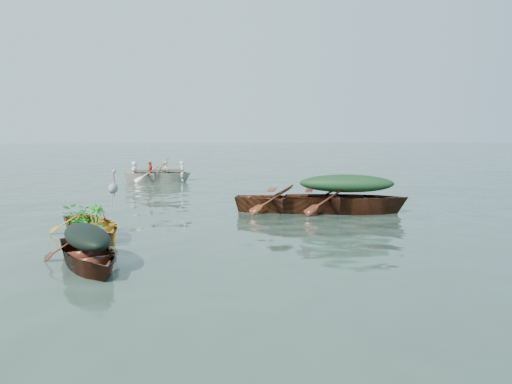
# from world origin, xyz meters

# --- Properties ---
(ground) EXTENTS (140.00, 140.00, 0.00)m
(ground) POSITION_xyz_m (0.00, 0.00, 0.00)
(ground) COLOR #33483B
(ground) RESTS_ON ground
(yellow_dinghy) EXTENTS (2.97, 3.62, 0.92)m
(yellow_dinghy) POSITION_xyz_m (-3.50, -2.40, 0.00)
(yellow_dinghy) COLOR #BB8B24
(yellow_dinghy) RESTS_ON ground
(dark_covered_boat) EXTENTS (2.64, 3.53, 0.81)m
(dark_covered_boat) POSITION_xyz_m (-2.96, -4.90, 0.00)
(dark_covered_boat) COLOR #542113
(dark_covered_boat) RESTS_ON ground
(green_tarp_boat) EXTENTS (5.14, 2.34, 1.19)m
(green_tarp_boat) POSITION_xyz_m (3.10, 0.38, 0.00)
(green_tarp_boat) COLOR #552414
(green_tarp_boat) RESTS_ON ground
(open_wooden_boat) EXTENTS (4.74, 2.37, 1.07)m
(open_wooden_boat) POSITION_xyz_m (1.50, 0.65, 0.00)
(open_wooden_boat) COLOR #632D18
(open_wooden_boat) RESTS_ON ground
(rowed_boat) EXTENTS (4.34, 1.54, 1.02)m
(rowed_boat) POSITION_xyz_m (-3.38, 9.55, 0.00)
(rowed_boat) COLOR white
(rowed_boat) RESTS_ON ground
(dark_tarp_cover) EXTENTS (1.45, 1.94, 0.40)m
(dark_tarp_cover) POSITION_xyz_m (-2.96, -4.90, 0.61)
(dark_tarp_cover) COLOR black
(dark_tarp_cover) RESTS_ON dark_covered_boat
(green_tarp_cover) EXTENTS (2.83, 1.29, 0.52)m
(green_tarp_cover) POSITION_xyz_m (3.10, 0.38, 0.86)
(green_tarp_cover) COLOR #15341A
(green_tarp_cover) RESTS_ON green_tarp_boat
(thwart_benches) EXTENTS (2.40, 1.32, 0.04)m
(thwart_benches) POSITION_xyz_m (1.50, 0.65, 0.56)
(thwart_benches) COLOR #571E14
(thwart_benches) RESTS_ON open_wooden_boat
(heron) EXTENTS (0.45, 0.49, 0.92)m
(heron) POSITION_xyz_m (-3.05, -2.08, 0.92)
(heron) COLOR #909497
(heron) RESTS_ON yellow_dinghy
(dinghy_weeds) EXTENTS (1.06, 1.13, 0.60)m
(dinghy_weeds) POSITION_xyz_m (-3.76, -1.92, 0.76)
(dinghy_weeds) COLOR #1E741E
(dinghy_weeds) RESTS_ON yellow_dinghy
(rowers) EXTENTS (3.05, 1.33, 0.76)m
(rowers) POSITION_xyz_m (-3.38, 9.55, 0.89)
(rowers) COLOR white
(rowers) RESTS_ON rowed_boat
(oars) EXTENTS (0.76, 2.63, 0.06)m
(oars) POSITION_xyz_m (-3.38, 9.55, 0.54)
(oars) COLOR #906036
(oars) RESTS_ON rowed_boat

